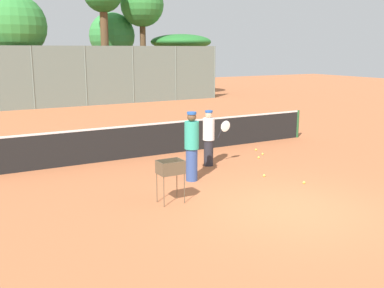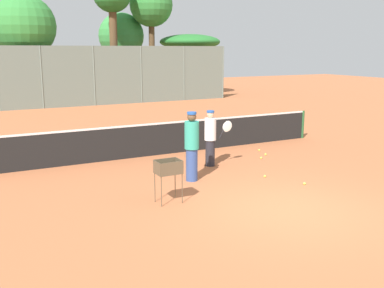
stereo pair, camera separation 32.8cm
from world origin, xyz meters
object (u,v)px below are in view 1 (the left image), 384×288
at_px(tennis_net, 166,137).
at_px(player_red_cap, 209,137).
at_px(player_white_outfit, 192,145).
at_px(ball_cart, 170,171).

bearing_deg(tennis_net, player_red_cap, -78.11).
relative_size(player_white_outfit, player_red_cap, 1.10).
distance_m(player_red_cap, ball_cart, 3.45).
distance_m(tennis_net, ball_cart, 4.84).
distance_m(tennis_net, player_white_outfit, 3.21).
distance_m(tennis_net, player_red_cap, 2.06).
bearing_deg(player_red_cap, tennis_net, 114.19).
bearing_deg(tennis_net, ball_cart, -115.30).
bearing_deg(ball_cart, player_white_outfit, 45.22).
xyz_separation_m(player_red_cap, ball_cart, (-2.49, -2.38, -0.11)).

